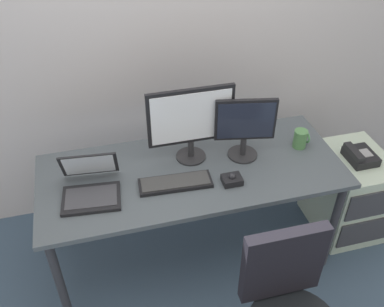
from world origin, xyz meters
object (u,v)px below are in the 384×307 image
Objects in this scene: keyboard at (175,183)px; trackball_mouse at (232,179)px; monitor_main at (191,120)px; monitor_side at (245,125)px; laptop at (91,186)px; desk_phone at (360,156)px; coffee_mug at (301,139)px; file_cabinet at (348,192)px.

trackball_mouse reaches higher than keyboard.
monitor_side is at bearing -11.37° from monitor_main.
laptop reaches higher than keyboard.
desk_phone is at bearing -7.60° from monitor_main.
monitor_main is at bearing 174.31° from coffee_mug.
coffee_mug is at bearing 171.66° from file_cabinet.
monitor_side is 0.33m from trackball_mouse.
trackball_mouse reaches higher than desk_phone.
keyboard reaches higher than file_cabinet.
trackball_mouse is at bearing -171.62° from desk_phone.
desk_phone is 1.24m from keyboard.
monitor_side reaches higher than keyboard.
monitor_main reaches higher than coffee_mug.
laptop is (-0.91, -0.10, -0.17)m from monitor_side.
coffee_mug reaches higher than keyboard.
file_cabinet is at bearing 63.22° from desk_phone.
keyboard is 1.20× the size of laptop.
keyboard is at bearing -6.61° from laptop.
coffee_mug is at bearing 10.20° from keyboard.
file_cabinet is 3.07× the size of desk_phone.
desk_phone is at bearing -6.08° from monitor_side.
file_cabinet is 1.03m from monitor_side.
monitor_side is 3.56× the size of trackball_mouse.
desk_phone is 1.82× the size of trackball_mouse.
monitor_main is at bearing 172.40° from desk_phone.
file_cabinet is 1.77m from laptop.
monitor_main reaches higher than file_cabinet.
desk_phone is 0.51× the size of monitor_side.
monitor_main is 0.72m from coffee_mug.
laptop is at bearing -164.85° from monitor_main.
laptop is at bearing -175.74° from coffee_mug.
monitor_main is at bearing 55.91° from keyboard.
keyboard is at bearing -176.66° from desk_phone.
monitor_side is at bearing 56.77° from trackball_mouse.
desk_phone is (-0.01, -0.02, 0.34)m from file_cabinet.
keyboard is (-0.15, -0.22, -0.26)m from monitor_main.
keyboard is at bearing 168.38° from trackball_mouse.
laptop reaches higher than trackball_mouse.
file_cabinet is at bearing 1.19° from laptop.
laptop is 0.78m from trackball_mouse.
monitor_main is 0.41m from trackball_mouse.
monitor_side is 0.94m from laptop.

